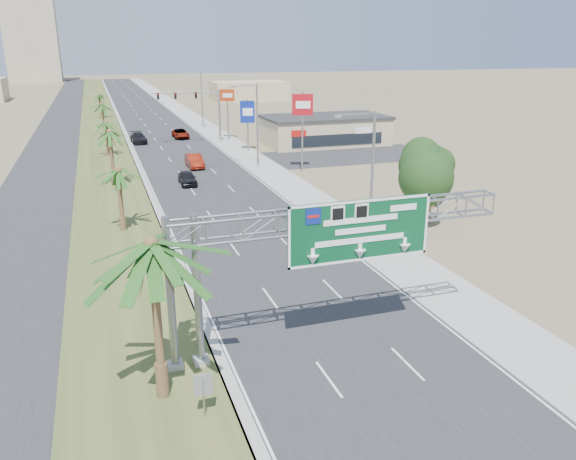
% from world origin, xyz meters
% --- Properties ---
extents(road, '(12.00, 300.00, 0.02)m').
position_xyz_m(road, '(0.00, 110.00, 0.01)').
color(road, '#28282B').
rests_on(road, ground).
extents(sidewalk_right, '(4.00, 300.00, 0.10)m').
position_xyz_m(sidewalk_right, '(8.50, 110.00, 0.05)').
color(sidewalk_right, '#9E9B93').
rests_on(sidewalk_right, ground).
extents(median_grass, '(7.00, 300.00, 0.12)m').
position_xyz_m(median_grass, '(-10.00, 110.00, 0.06)').
color(median_grass, '#3D4E22').
rests_on(median_grass, ground).
extents(opposing_road, '(8.00, 300.00, 0.02)m').
position_xyz_m(opposing_road, '(-17.00, 110.00, 0.01)').
color(opposing_road, '#28282B').
rests_on(opposing_road, ground).
extents(sign_gantry, '(16.75, 1.24, 7.50)m').
position_xyz_m(sign_gantry, '(-1.06, 9.93, 6.06)').
color(sign_gantry, gray).
rests_on(sign_gantry, ground).
extents(palm_near, '(5.70, 5.70, 8.35)m').
position_xyz_m(palm_near, '(-9.20, 8.00, 6.93)').
color(palm_near, brown).
rests_on(palm_near, ground).
extents(palm_row_b, '(3.99, 3.99, 5.95)m').
position_xyz_m(palm_row_b, '(-9.50, 32.00, 4.90)').
color(palm_row_b, brown).
rests_on(palm_row_b, ground).
extents(palm_row_c, '(3.99, 3.99, 6.75)m').
position_xyz_m(palm_row_c, '(-9.50, 48.00, 5.66)').
color(palm_row_c, brown).
rests_on(palm_row_c, ground).
extents(palm_row_d, '(3.99, 3.99, 5.45)m').
position_xyz_m(palm_row_d, '(-9.50, 66.00, 4.42)').
color(palm_row_d, brown).
rests_on(palm_row_d, ground).
extents(palm_row_e, '(3.99, 3.99, 6.15)m').
position_xyz_m(palm_row_e, '(-9.50, 85.00, 5.09)').
color(palm_row_e, brown).
rests_on(palm_row_e, ground).
extents(palm_row_f, '(3.99, 3.99, 5.75)m').
position_xyz_m(palm_row_f, '(-9.50, 110.00, 4.71)').
color(palm_row_f, brown).
rests_on(palm_row_f, ground).
extents(streetlight_near, '(3.27, 0.44, 10.00)m').
position_xyz_m(streetlight_near, '(7.30, 22.00, 4.69)').
color(streetlight_near, gray).
rests_on(streetlight_near, ground).
extents(streetlight_mid, '(3.27, 0.44, 10.00)m').
position_xyz_m(streetlight_mid, '(7.30, 52.00, 4.69)').
color(streetlight_mid, gray).
rests_on(streetlight_mid, ground).
extents(streetlight_far, '(3.27, 0.44, 10.00)m').
position_xyz_m(streetlight_far, '(7.30, 88.00, 4.69)').
color(streetlight_far, gray).
rests_on(streetlight_far, ground).
extents(signal_mast, '(10.28, 0.71, 8.00)m').
position_xyz_m(signal_mast, '(5.17, 71.97, 4.85)').
color(signal_mast, gray).
rests_on(signal_mast, ground).
extents(store_building, '(18.00, 10.00, 4.00)m').
position_xyz_m(store_building, '(22.00, 66.00, 2.00)').
color(store_building, tan).
rests_on(store_building, ground).
extents(oak_near, '(4.50, 4.50, 6.80)m').
position_xyz_m(oak_near, '(15.00, 26.00, 4.53)').
color(oak_near, brown).
rests_on(oak_near, ground).
extents(oak_far, '(3.50, 3.50, 5.60)m').
position_xyz_m(oak_far, '(18.00, 30.00, 3.82)').
color(oak_far, brown).
rests_on(oak_far, ground).
extents(median_signback_a, '(0.75, 0.08, 2.08)m').
position_xyz_m(median_signback_a, '(-7.80, 6.00, 1.45)').
color(median_signback_a, gray).
rests_on(median_signback_a, ground).
extents(median_signback_b, '(0.75, 0.08, 2.08)m').
position_xyz_m(median_signback_b, '(-8.50, 18.00, 1.45)').
color(median_signback_b, gray).
rests_on(median_signback_b, ground).
extents(tower_distant, '(20.00, 16.00, 35.00)m').
position_xyz_m(tower_distant, '(-32.00, 250.00, 17.50)').
color(tower_distant, tan).
rests_on(tower_distant, ground).
extents(building_distant_right, '(20.00, 12.00, 5.00)m').
position_xyz_m(building_distant_right, '(30.00, 140.00, 2.50)').
color(building_distant_right, tan).
rests_on(building_distant_right, ground).
extents(car_left_lane, '(1.78, 4.27, 1.45)m').
position_xyz_m(car_left_lane, '(-2.00, 46.32, 0.72)').
color(car_left_lane, black).
rests_on(car_left_lane, ground).
extents(car_mid_lane, '(1.77, 4.91, 1.61)m').
position_xyz_m(car_mid_lane, '(0.28, 55.04, 0.81)').
color(car_mid_lane, maroon).
rests_on(car_mid_lane, ground).
extents(car_right_lane, '(2.36, 5.11, 1.42)m').
position_xyz_m(car_right_lane, '(2.09, 78.80, 0.71)').
color(car_right_lane, gray).
rests_on(car_right_lane, ground).
extents(car_far, '(2.44, 5.37, 1.53)m').
position_xyz_m(car_far, '(-4.76, 76.04, 0.76)').
color(car_far, black).
rests_on(car_far, ground).
extents(pole_sign_red_near, '(2.39, 0.93, 9.21)m').
position_xyz_m(pole_sign_red_near, '(12.01, 48.64, 7.26)').
color(pole_sign_red_near, gray).
rests_on(pole_sign_red_near, ground).
extents(pole_sign_blue, '(2.00, 0.88, 7.24)m').
position_xyz_m(pole_sign_blue, '(9.35, 63.52, 5.28)').
color(pole_sign_blue, gray).
rests_on(pole_sign_blue, ground).
extents(pole_sign_red_far, '(2.14, 1.15, 8.06)m').
position_xyz_m(pole_sign_red_far, '(9.00, 74.30, 6.35)').
color(pole_sign_red_far, gray).
rests_on(pole_sign_red_far, ground).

